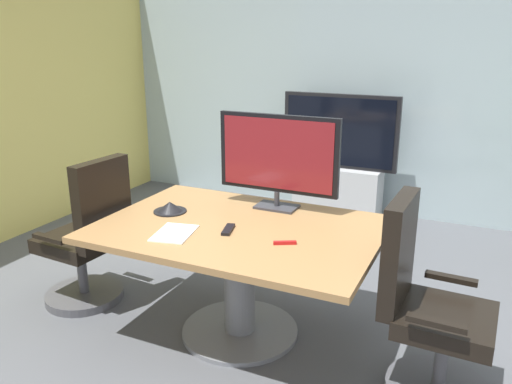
% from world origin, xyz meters
% --- Properties ---
extents(ground_plane, '(6.66, 6.66, 0.00)m').
position_xyz_m(ground_plane, '(0.00, 0.00, 0.00)').
color(ground_plane, '#515459').
extents(wall_back_glass_partition, '(5.65, 0.10, 2.71)m').
position_xyz_m(wall_back_glass_partition, '(0.00, 2.83, 1.36)').
color(wall_back_glass_partition, '#9EB2B7').
rests_on(wall_back_glass_partition, ground).
extents(conference_table, '(1.72, 1.20, 0.75)m').
position_xyz_m(conference_table, '(-0.05, 0.01, 0.55)').
color(conference_table, olive).
rests_on(conference_table, ground).
extents(office_chair_left, '(0.61, 0.59, 1.09)m').
position_xyz_m(office_chair_left, '(-1.20, -0.07, 0.46)').
color(office_chair_left, '#4C4C51').
rests_on(office_chair_left, ground).
extents(office_chair_right, '(0.60, 0.58, 1.09)m').
position_xyz_m(office_chair_right, '(1.11, -0.08, 0.46)').
color(office_chair_right, '#4C4C51').
rests_on(office_chair_right, ground).
extents(tv_monitor, '(0.84, 0.18, 0.64)m').
position_xyz_m(tv_monitor, '(0.03, 0.44, 1.11)').
color(tv_monitor, '#333338').
rests_on(tv_monitor, conference_table).
extents(wall_display_unit, '(1.20, 0.36, 1.31)m').
position_xyz_m(wall_display_unit, '(-0.12, 2.47, 0.44)').
color(wall_display_unit, '#B7BABC').
rests_on(wall_display_unit, ground).
extents(conference_phone, '(0.22, 0.22, 0.07)m').
position_xyz_m(conference_phone, '(-0.58, 0.06, 0.78)').
color(conference_phone, black).
rests_on(conference_phone, conference_table).
extents(remote_control, '(0.09, 0.18, 0.02)m').
position_xyz_m(remote_control, '(-0.07, -0.09, 0.76)').
color(remote_control, black).
rests_on(remote_control, conference_table).
extents(whiteboard_marker, '(0.12, 0.08, 0.02)m').
position_xyz_m(whiteboard_marker, '(0.32, -0.14, 0.76)').
color(whiteboard_marker, red).
rests_on(whiteboard_marker, conference_table).
extents(paper_notepad, '(0.27, 0.34, 0.01)m').
position_xyz_m(paper_notepad, '(-0.34, -0.26, 0.75)').
color(paper_notepad, white).
rests_on(paper_notepad, conference_table).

